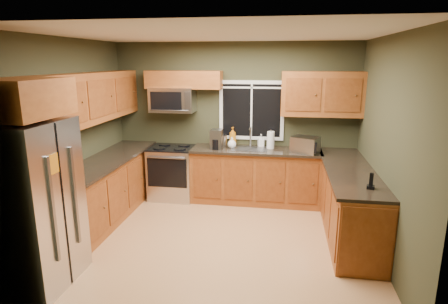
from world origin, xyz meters
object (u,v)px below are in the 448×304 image
(kettle, at_px, (223,140))
(paper_towel_roll, at_px, (271,140))
(toaster_oven, at_px, (305,145))
(cordless_phone, at_px, (371,184))
(soap_bottle_c, at_px, (232,143))
(soap_bottle_a, at_px, (233,137))
(microwave, at_px, (173,100))
(coffee_maker, at_px, (216,140))
(range, at_px, (173,172))
(soap_bottle_b, at_px, (261,140))
(refrigerator, at_px, (33,205))

(kettle, relative_size, paper_towel_roll, 0.74)
(toaster_oven, bearing_deg, cordless_phone, -68.18)
(toaster_oven, bearing_deg, soap_bottle_c, 173.66)
(toaster_oven, distance_m, soap_bottle_a, 1.26)
(microwave, distance_m, soap_bottle_c, 1.26)
(coffee_maker, distance_m, cordless_phone, 2.74)
(range, bearing_deg, paper_towel_roll, 3.49)
(paper_towel_roll, bearing_deg, microwave, 178.91)
(soap_bottle_b, bearing_deg, soap_bottle_c, -157.78)
(coffee_maker, relative_size, cordless_phone, 1.70)
(refrigerator, relative_size, soap_bottle_a, 5.46)
(soap_bottle_a, bearing_deg, soap_bottle_c, -87.11)
(refrigerator, distance_m, toaster_oven, 3.98)
(toaster_oven, height_order, soap_bottle_c, toaster_oven)
(soap_bottle_c, relative_size, cordless_phone, 0.98)
(refrigerator, relative_size, toaster_oven, 3.58)
(paper_towel_roll, bearing_deg, soap_bottle_a, 172.44)
(soap_bottle_a, bearing_deg, cordless_phone, -46.05)
(cordless_phone, bearing_deg, soap_bottle_a, 133.95)
(refrigerator, height_order, range, refrigerator)
(soap_bottle_c, distance_m, cordless_phone, 2.61)
(soap_bottle_c, bearing_deg, microwave, 174.46)
(range, height_order, coffee_maker, coffee_maker)
(microwave, relative_size, soap_bottle_a, 2.31)
(soap_bottle_a, distance_m, cordless_phone, 2.72)
(range, height_order, kettle, kettle)
(coffee_maker, bearing_deg, soap_bottle_c, 17.65)
(soap_bottle_b, bearing_deg, cordless_phone, -54.96)
(soap_bottle_b, bearing_deg, refrigerator, -126.49)
(microwave, bearing_deg, soap_bottle_c, -5.54)
(soap_bottle_a, xyz_separation_m, soap_bottle_c, (0.01, -0.16, -0.07))
(range, bearing_deg, soap_bottle_c, 1.87)
(coffee_maker, height_order, soap_bottle_a, soap_bottle_a)
(range, height_order, paper_towel_roll, paper_towel_roll)
(paper_towel_roll, xyz_separation_m, soap_bottle_c, (-0.65, -0.07, -0.05))
(coffee_maker, bearing_deg, kettle, 66.69)
(paper_towel_roll, bearing_deg, kettle, 176.97)
(coffee_maker, height_order, cordless_phone, coffee_maker)
(toaster_oven, distance_m, soap_bottle_c, 1.22)
(kettle, height_order, soap_bottle_c, kettle)
(refrigerator, relative_size, range, 1.92)
(paper_towel_roll, height_order, soap_bottle_a, soap_bottle_a)
(paper_towel_roll, relative_size, soap_bottle_c, 1.72)
(refrigerator, xyz_separation_m, paper_towel_roll, (2.39, 2.87, 0.18))
(range, relative_size, cordless_phone, 4.91)
(soap_bottle_c, bearing_deg, coffee_maker, -162.35)
(coffee_maker, relative_size, paper_towel_roll, 1.01)
(soap_bottle_a, height_order, cordless_phone, soap_bottle_a)
(paper_towel_roll, bearing_deg, range, -176.51)
(microwave, height_order, soap_bottle_b, microwave)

